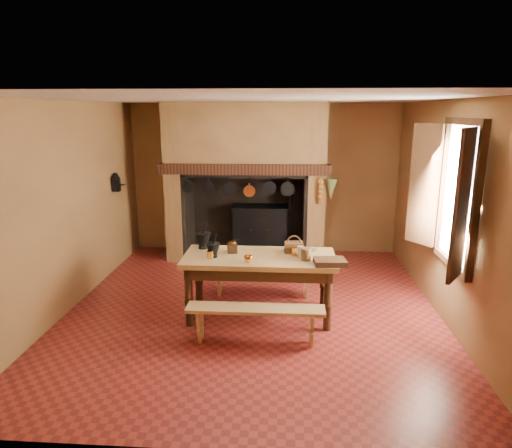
{
  "coord_description": "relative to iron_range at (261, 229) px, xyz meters",
  "views": [
    {
      "loc": [
        0.45,
        -5.83,
        2.66
      ],
      "look_at": [
        0.02,
        0.3,
        1.13
      ],
      "focal_mm": 32.0,
      "sensor_mm": 36.0,
      "label": 1
    }
  ],
  "objects": [
    {
      "name": "floor",
      "position": [
        0.04,
        -2.45,
        -0.48
      ],
      "size": [
        5.5,
        5.5,
        0.0
      ],
      "primitive_type": "plane",
      "color": "maroon",
      "rests_on": "ground"
    },
    {
      "name": "ceiling",
      "position": [
        0.04,
        -2.45,
        2.32
      ],
      "size": [
        5.5,
        5.5,
        0.0
      ],
      "primitive_type": "plane",
      "rotation": [
        3.14,
        0.0,
        0.0
      ],
      "color": "silver",
      "rests_on": "back_wall"
    },
    {
      "name": "back_wall",
      "position": [
        0.04,
        0.3,
        0.92
      ],
      "size": [
        5.0,
        0.02,
        2.8
      ],
      "primitive_type": "cube",
      "color": "olive",
      "rests_on": "floor"
    },
    {
      "name": "wall_left",
      "position": [
        -2.46,
        -2.45,
        0.92
      ],
      "size": [
        0.02,
        5.5,
        2.8
      ],
      "primitive_type": "cube",
      "color": "olive",
      "rests_on": "floor"
    },
    {
      "name": "wall_right",
      "position": [
        2.54,
        -2.45,
        0.92
      ],
      "size": [
        0.02,
        5.5,
        2.8
      ],
      "primitive_type": "cube",
      "color": "olive",
      "rests_on": "floor"
    },
    {
      "name": "wall_front",
      "position": [
        0.04,
        -5.2,
        0.92
      ],
      "size": [
        5.0,
        0.02,
        2.8
      ],
      "primitive_type": "cube",
      "color": "olive",
      "rests_on": "floor"
    },
    {
      "name": "chimney_breast",
      "position": [
        -0.26,
        -0.14,
        1.33
      ],
      "size": [
        2.95,
        0.96,
        2.8
      ],
      "color": "olive",
      "rests_on": "floor"
    },
    {
      "name": "iron_range",
      "position": [
        0.0,
        0.0,
        0.0
      ],
      "size": [
        1.12,
        0.55,
        1.6
      ],
      "color": "black",
      "rests_on": "floor"
    },
    {
      "name": "hearth_pans",
      "position": [
        -1.01,
        -0.23,
        -0.39
      ],
      "size": [
        0.51,
        0.62,
        0.2
      ],
      "color": "orange",
      "rests_on": "floor"
    },
    {
      "name": "hanging_pans",
      "position": [
        -0.3,
        -0.64,
        0.88
      ],
      "size": [
        1.92,
        0.29,
        0.27
      ],
      "color": "black",
      "rests_on": "chimney_breast"
    },
    {
      "name": "onion_string",
      "position": [
        1.04,
        -0.66,
        0.85
      ],
      "size": [
        0.12,
        0.1,
        0.46
      ],
      "primitive_type": null,
      "color": "#A5621E",
      "rests_on": "chimney_breast"
    },
    {
      "name": "herb_bunch",
      "position": [
        1.22,
        -0.66,
        0.9
      ],
      "size": [
        0.2,
        0.2,
        0.35
      ],
      "primitive_type": "cone",
      "rotation": [
        3.14,
        0.0,
        0.0
      ],
      "color": "#576530",
      "rests_on": "chimney_breast"
    },
    {
      "name": "window",
      "position": [
        2.39,
        -2.85,
        1.22
      ],
      "size": [
        0.39,
        1.75,
        1.76
      ],
      "color": "white",
      "rests_on": "wall_right"
    },
    {
      "name": "wall_coffee_mill",
      "position": [
        -2.38,
        -0.9,
        1.03
      ],
      "size": [
        0.23,
        0.16,
        0.31
      ],
      "color": "black",
      "rests_on": "wall_left"
    },
    {
      "name": "work_table",
      "position": [
        0.14,
        -2.7,
        0.23
      ],
      "size": [
        1.95,
        0.87,
        0.85
      ],
      "color": "tan",
      "rests_on": "floor"
    },
    {
      "name": "bench_front",
      "position": [
        0.14,
        -3.42,
        -0.15
      ],
      "size": [
        1.6,
        0.28,
        0.45
      ],
      "color": "tan",
      "rests_on": "floor"
    },
    {
      "name": "bench_back",
      "position": [
        0.14,
        -2.01,
        -0.16
      ],
      "size": [
        1.55,
        0.27,
        0.44
      ],
      "color": "tan",
      "rests_on": "floor"
    },
    {
      "name": "mortar_large",
      "position": [
        -0.64,
        -2.44,
        0.48
      ],
      "size": [
        0.21,
        0.21,
        0.36
      ],
      "rotation": [
        0.0,
        0.0,
        -0.19
      ],
      "color": "black",
      "rests_on": "work_table"
    },
    {
      "name": "mortar_small",
      "position": [
        -0.44,
        -2.8,
        0.46
      ],
      "size": [
        0.18,
        0.18,
        0.31
      ],
      "rotation": [
        0.0,
        0.0,
        -0.05
      ],
      "color": "black",
      "rests_on": "work_table"
    },
    {
      "name": "coffee_grinder",
      "position": [
        -0.22,
        -2.59,
        0.43
      ],
      "size": [
        0.18,
        0.15,
        0.19
      ],
      "rotation": [
        0.0,
        0.0,
        0.24
      ],
      "color": "#372011",
      "rests_on": "work_table"
    },
    {
      "name": "brass_mug_a",
      "position": [
        -0.47,
        -2.84,
        0.41
      ],
      "size": [
        0.09,
        0.09,
        0.1
      ],
      "primitive_type": "cylinder",
      "rotation": [
        0.0,
        0.0,
        0.03
      ],
      "color": "orange",
      "rests_on": "work_table"
    },
    {
      "name": "brass_mug_b",
      "position": [
        0.6,
        -2.63,
        0.41
      ],
      "size": [
        0.12,
        0.12,
        0.1
      ],
      "primitive_type": "cylinder",
      "rotation": [
        0.0,
        0.0,
        0.41
      ],
      "color": "orange",
      "rests_on": "work_table"
    },
    {
      "name": "mixing_bowl",
      "position": [
        0.73,
        -2.64,
        0.4
      ],
      "size": [
        0.37,
        0.37,
        0.07
      ],
      "primitive_type": "imported",
      "rotation": [
        0.0,
        0.0,
        -0.4
      ],
      "color": "#BBB690",
      "rests_on": "work_table"
    },
    {
      "name": "stoneware_crock",
      "position": [
        0.73,
        -2.84,
        0.44
      ],
      "size": [
        0.16,
        0.16,
        0.15
      ],
      "primitive_type": "cylinder",
      "rotation": [
        0.0,
        0.0,
        0.39
      ],
      "color": "brown",
      "rests_on": "work_table"
    },
    {
      "name": "glass_jar",
      "position": [
        0.67,
        -2.73,
        0.43
      ],
      "size": [
        0.09,
        0.09,
        0.15
      ],
      "primitive_type": "cylinder",
      "rotation": [
        0.0,
        0.0,
        -0.12
      ],
      "color": "beige",
      "rests_on": "work_table"
    },
    {
      "name": "wicker_basket",
      "position": [
        0.59,
        -2.51,
        0.44
      ],
      "size": [
        0.25,
        0.19,
        0.23
      ],
      "rotation": [
        0.0,
        0.0,
        0.09
      ],
      "color": "#4C2F16",
      "rests_on": "work_table"
    },
    {
      "name": "wooden_tray",
      "position": [
        1.02,
        -2.98,
        0.39
      ],
      "size": [
        0.4,
        0.3,
        0.07
      ],
      "primitive_type": "cube",
      "rotation": [
        0.0,
        0.0,
        0.08
      ],
      "color": "#372011",
      "rests_on": "work_table"
    },
    {
      "name": "brass_cup",
      "position": [
        0.03,
        -2.97,
        0.4
      ],
      "size": [
        0.12,
        0.12,
        0.09
      ],
      "primitive_type": "imported",
      "rotation": [
        0.0,
        0.0,
        0.06
      ],
      "color": "orange",
      "rests_on": "work_table"
    }
  ]
}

